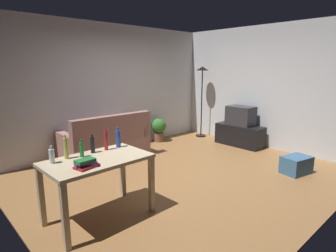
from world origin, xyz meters
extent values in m
cube|color=olive|center=(0.00, 0.00, -0.01)|extent=(5.20, 4.40, 0.02)
cube|color=silver|center=(0.00, 2.20, 1.35)|extent=(5.20, 0.10, 2.70)
cube|color=silver|center=(2.60, 0.00, 1.35)|extent=(0.10, 4.40, 2.70)
cube|color=#996B66|center=(-0.55, 1.65, 0.20)|extent=(1.66, 0.84, 0.40)
cube|color=#8C625D|center=(-0.55, 1.31, 0.66)|extent=(1.66, 0.16, 0.52)
cube|color=#926661|center=(0.20, 1.65, 0.51)|extent=(0.16, 0.84, 0.22)
cube|color=#926661|center=(-1.30, 1.65, 0.51)|extent=(0.16, 0.84, 0.22)
cube|color=black|center=(2.25, 0.36, 0.24)|extent=(0.44, 1.10, 0.48)
cube|color=#2D2D33|center=(2.25, 0.36, 0.70)|extent=(0.40, 0.60, 0.44)
cube|color=black|center=(2.46, 0.36, 0.70)|extent=(0.01, 0.52, 0.36)
cylinder|color=black|center=(2.25, 1.53, 0.01)|extent=(0.26, 0.26, 0.03)
cylinder|color=black|center=(2.25, 1.53, 0.87)|extent=(0.03, 0.03, 1.68)
cone|color=black|center=(2.25, 1.53, 1.76)|extent=(0.32, 0.32, 0.10)
cube|color=#C6B28E|center=(-1.77, -0.29, 0.74)|extent=(1.22, 0.73, 0.04)
cube|color=tan|center=(-2.32, -0.62, 0.36)|extent=(0.06, 0.06, 0.72)
cube|color=tan|center=(-1.20, -0.59, 0.36)|extent=(0.06, 0.06, 0.72)
cube|color=tan|center=(-2.33, 0.00, 0.36)|extent=(0.06, 0.06, 0.72)
cube|color=tan|center=(-1.21, 0.03, 0.36)|extent=(0.06, 0.06, 0.72)
cylinder|color=brown|center=(1.09, 1.90, 0.11)|extent=(0.24, 0.24, 0.22)
sphere|color=#2D6B28|center=(1.09, 1.90, 0.39)|extent=(0.36, 0.36, 0.36)
cube|color=#386084|center=(1.45, -1.30, 0.15)|extent=(0.54, 0.44, 0.30)
cylinder|color=silver|center=(-2.22, -0.11, 0.84)|extent=(0.06, 0.06, 0.16)
cylinder|color=silver|center=(-2.22, -0.11, 0.94)|extent=(0.03, 0.03, 0.04)
cylinder|color=#BCB24C|center=(-2.03, -0.07, 0.88)|extent=(0.05, 0.05, 0.25)
cylinder|color=#BCB24C|center=(-2.03, -0.07, 1.03)|extent=(0.02, 0.02, 0.04)
cylinder|color=#1E722D|center=(-1.87, -0.12, 0.85)|extent=(0.05, 0.05, 0.18)
cylinder|color=#1E722D|center=(-1.87, -0.12, 0.96)|extent=(0.02, 0.02, 0.04)
cylinder|color=black|center=(-1.70, -0.06, 0.86)|extent=(0.05, 0.05, 0.19)
cylinder|color=black|center=(-1.70, -0.06, 0.97)|extent=(0.02, 0.02, 0.04)
cylinder|color=#AD2323|center=(-1.51, -0.07, 0.88)|extent=(0.05, 0.05, 0.24)
cylinder|color=#AD2323|center=(-1.51, -0.07, 1.02)|extent=(0.02, 0.02, 0.04)
cylinder|color=#2347A3|center=(-1.33, -0.07, 0.87)|extent=(0.06, 0.06, 0.23)
cylinder|color=#2347A3|center=(-1.33, -0.07, 1.01)|extent=(0.03, 0.03, 0.04)
cube|color=maroon|center=(-2.00, -0.49, 0.77)|extent=(0.27, 0.20, 0.03)
cube|color=#593372|center=(-2.00, -0.48, 0.80)|extent=(0.24, 0.17, 0.04)
cube|color=#236B33|center=(-2.01, -0.49, 0.84)|extent=(0.21, 0.14, 0.03)
camera|label=1|loc=(-3.27, -3.12, 1.81)|focal=29.81mm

